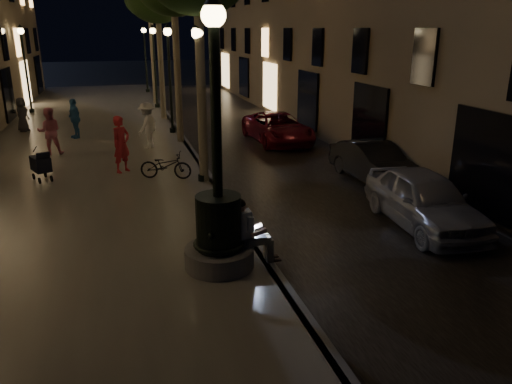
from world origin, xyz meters
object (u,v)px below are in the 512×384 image
object	(u,v)px
tree_third	(157,0)
lamp_left_c	(24,58)
stroller	(41,164)
seated_man_laptop	(249,229)
car_second	(374,162)
pedestrian_red	(121,144)
pedestrian_blue	(74,118)
fountain_lamppost	(219,219)
lamp_curb_c	(154,56)
pedestrian_dark	(22,115)
car_third	(278,128)
tree_far	(149,0)
pedestrian_white	(147,125)
lamp_curb_b	(169,65)
lamp_curb_a	(199,83)
lamp_curb_d	(145,50)
pedestrian_pink	(49,131)
car_front	(424,199)
bicycle	(166,165)

from	to	relation	value
tree_third	lamp_left_c	xyz separation A→B (m)	(-7.10, 4.00, -2.90)
tree_third	stroller	distance (m)	12.88
seated_man_laptop	lamp_left_c	distance (m)	23.21
car_second	pedestrian_red	xyz separation A→B (m)	(-7.88, 2.63, 0.51)
stroller	pedestrian_blue	size ratio (longest dim) A/B	0.63
tree_third	pedestrian_red	distance (m)	11.66
fountain_lamppost	pedestrian_red	bearing A→B (deg)	102.27
lamp_curb_c	pedestrian_dark	bearing A→B (deg)	-138.62
car_third	tree_far	bearing A→B (deg)	106.31
seated_man_laptop	pedestrian_white	size ratio (longest dim) A/B	0.76
lamp_curb_b	pedestrian_red	distance (m)	7.02
lamp_curb_c	tree_third	bearing A→B (deg)	-90.00
car_second	pedestrian_dark	distance (m)	16.42
seated_man_laptop	lamp_curb_a	xyz separation A→B (m)	(0.09, 6.00, 2.31)
lamp_curb_a	stroller	xyz separation A→B (m)	(-4.87, 1.36, -2.49)
seated_man_laptop	stroller	world-z (taller)	seated_man_laptop
tree_third	lamp_left_c	world-z (taller)	tree_third
lamp_curb_d	stroller	size ratio (longest dim) A/B	4.42
fountain_lamppost	lamp_curb_b	distance (m)	14.16
pedestrian_white	pedestrian_dark	xyz separation A→B (m)	(-5.36, 5.04, -0.13)
pedestrian_pink	pedestrian_blue	distance (m)	3.01
car_front	pedestrian_red	distance (m)	9.70
tree_third	lamp_curb_b	distance (m)	4.94
fountain_lamppost	pedestrian_red	world-z (taller)	fountain_lamppost
fountain_lamppost	pedestrian_dark	distance (m)	17.20
stroller	pedestrian_red	bearing A→B (deg)	-15.04
car_second	pedestrian_blue	distance (m)	13.13
lamp_curb_c	pedestrian_white	size ratio (longest dim) A/B	2.63
seated_man_laptop	bicycle	world-z (taller)	seated_man_laptop
lamp_curb_a	lamp_left_c	size ratio (longest dim) A/B	1.00
car_front	lamp_curb_a	bearing A→B (deg)	139.01
tree_far	car_second	xyz separation A→B (m)	(5.42, -18.89, -5.80)
lamp_curb_b	pedestrian_dark	xyz separation A→B (m)	(-6.66, 2.14, -2.25)
tree_far	pedestrian_dark	distance (m)	11.70
pedestrian_red	lamp_curb_a	bearing A→B (deg)	-77.71
car_third	fountain_lamppost	bearing A→B (deg)	-115.83
seated_man_laptop	tree_third	world-z (taller)	tree_third
tree_far	stroller	distance (m)	18.27
pedestrian_dark	stroller	bearing A→B (deg)	-147.20
lamp_left_c	car_third	world-z (taller)	lamp_left_c
pedestrian_red	car_front	bearing A→B (deg)	-83.97
tree_far	pedestrian_red	distance (m)	17.28
car_third	car_second	bearing A→B (deg)	-81.80
tree_far	pedestrian_pink	bearing A→B (deg)	-111.13
car_third	pedestrian_red	world-z (taller)	pedestrian_red
car_third	pedestrian_blue	bearing A→B (deg)	161.90
car_second	bicycle	world-z (taller)	car_second
fountain_lamppost	car_second	bearing A→B (deg)	39.49
seated_man_laptop	pedestrian_blue	bearing A→B (deg)	106.54
fountain_lamppost	lamp_curb_c	bearing A→B (deg)	88.18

